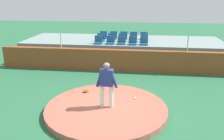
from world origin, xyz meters
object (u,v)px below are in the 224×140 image
baseball (135,98)px  fielding_glove (86,91)px  stadium_chair_4 (144,42)px  stadium_chair_7 (122,39)px  stadium_chair_5 (101,39)px  stadium_chair_9 (144,40)px  pitcher (107,81)px  stadium_chair_10 (103,36)px  stadium_chair_8 (133,39)px  stadium_chair_0 (98,41)px  stadium_chair_3 (133,42)px  stadium_chair_1 (110,41)px  stadium_chair_14 (144,37)px  stadium_chair_6 (111,39)px  stadium_chair_11 (113,36)px  stadium_chair_13 (133,37)px  stadium_chair_2 (121,42)px  stadium_chair_12 (124,37)px

baseball → fielding_glove: bearing=168.2°
stadium_chair_4 → stadium_chair_7: 1.67m
stadium_chair_5 → stadium_chair_9: 2.83m
pitcher → stadium_chair_10: size_ratio=3.57×
pitcher → stadium_chair_8: pitcher is taller
stadium_chair_0 → stadium_chair_3: bearing=179.9°
baseball → stadium_chair_1: 5.82m
stadium_chair_5 → stadium_chair_9: size_ratio=1.00×
fielding_glove → stadium_chair_14: size_ratio=0.60×
stadium_chair_0 → stadium_chair_6: size_ratio=1.00×
stadium_chair_1 → stadium_chair_14: bearing=-139.4°
baseball → stadium_chair_14: (0.30, 7.17, 1.28)m
stadium_chair_5 → stadium_chair_10: 0.93m
stadium_chair_3 → stadium_chair_5: 2.31m
stadium_chair_1 → stadium_chair_11: bearing=-89.1°
stadium_chair_6 → stadium_chair_8: same height
stadium_chair_13 → stadium_chair_1: bearing=52.5°
stadium_chair_7 → stadium_chair_4: bearing=147.8°
stadium_chair_5 → stadium_chair_6: size_ratio=1.00×
stadium_chair_7 → stadium_chair_9: same height
stadium_chair_5 → stadium_chair_13: same height
stadium_chair_7 → stadium_chair_11: (-0.68, 0.91, 0.00)m
stadium_chair_1 → stadium_chair_3: 1.38m
baseball → stadium_chair_6: bearing=106.0°
stadium_chair_10 → stadium_chair_8: bearing=156.2°
stadium_chair_7 → stadium_chair_13: (0.70, 0.87, 0.00)m
stadium_chair_8 → stadium_chair_14: (0.68, 0.92, 0.00)m
baseball → fielding_glove: (-2.17, 0.45, 0.02)m
stadium_chair_4 → stadium_chair_7: bearing=-32.2°
stadium_chair_8 → fielding_glove: bearing=72.9°
stadium_chair_0 → stadium_chair_4: size_ratio=1.00×
stadium_chair_1 → stadium_chair_2: same height
baseball → stadium_chair_2: bearing=101.1°
stadium_chair_3 → stadium_chair_6: same height
stadium_chair_13 → stadium_chair_14: bearing=180.0°
stadium_chair_7 → stadium_chair_13: same height
pitcher → stadium_chair_13: size_ratio=3.57×
fielding_glove → stadium_chair_3: bearing=-169.7°
stadium_chair_13 → stadium_chair_10: bearing=-0.4°
fielding_glove → stadium_chair_14: bearing=-169.8°
stadium_chair_8 → stadium_chair_10: same height
stadium_chair_1 → stadium_chair_7: same height
stadium_chair_1 → stadium_chair_9: bearing=-157.8°
pitcher → stadium_chair_4: (1.37, 6.25, 0.28)m
stadium_chair_11 → stadium_chair_12: 0.71m
stadium_chair_11 → fielding_glove: bearing=86.8°
stadium_chair_4 → stadium_chair_9: size_ratio=1.00×
fielding_glove → stadium_chair_2: (1.10, 4.94, 1.26)m
pitcher → stadium_chair_7: bearing=92.5°
stadium_chair_5 → stadium_chair_10: (0.03, 0.93, 0.00)m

